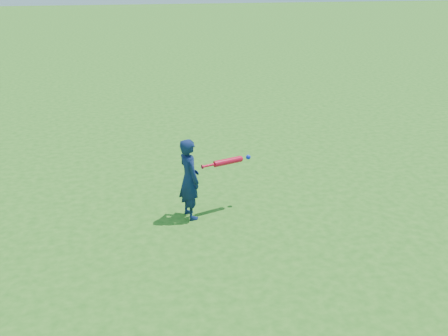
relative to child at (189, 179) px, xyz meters
name	(u,v)px	position (x,y,z in m)	size (l,w,h in m)	color
ground	(235,222)	(0.54, -0.26, -0.52)	(80.00, 80.00, 0.00)	#256518
child	(189,179)	(0.00, 0.00, 0.00)	(0.38, 0.25, 1.05)	#0E1B45
bat_swing	(230,161)	(0.54, 0.14, 0.15)	(0.69, 0.28, 0.08)	red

